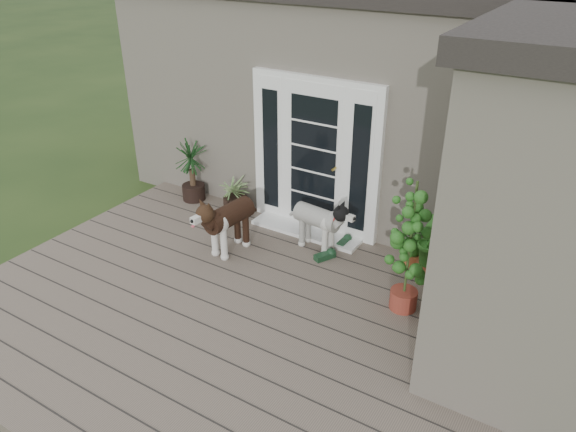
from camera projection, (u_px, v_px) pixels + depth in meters
The scene contains 15 objects.
deck at pixel (233, 317), 6.12m from camera, with size 6.20×4.60×0.12m, color #6B5B4C.
house_main at pixel (389, 97), 8.62m from camera, with size 7.40×4.00×3.10m, color #665E54.
house_wing at pixel (558, 225), 4.91m from camera, with size 1.60×2.40×3.10m, color #665E54.
door_unit at pixel (315, 156), 7.34m from camera, with size 1.90×0.14×2.15m, color white.
door_step at pixel (306, 231), 7.68m from camera, with size 1.60×0.40×0.05m, color white.
brindle_dog at pixel (230, 225), 7.08m from camera, with size 0.40×0.92×0.77m, color #311C11, non-canonical shape.
white_dog at pixel (317, 225), 7.16m from camera, with size 0.35×0.82×0.68m, color silver, non-canonical shape.
spider_plant at pixel (235, 192), 8.11m from camera, with size 0.60×0.60×0.64m, color #73945B, non-canonical shape.
yucca at pixel (192, 171), 8.41m from camera, with size 0.67×0.67×0.97m, color #103217, non-canonical shape.
herb_a at pixel (415, 248), 6.85m from camera, with size 0.38×0.38×0.49m, color #19591C.
herb_b at pixel (429, 253), 6.64m from camera, with size 0.40×0.40×0.60m, color #18561D.
herb_c at pixel (439, 254), 6.70m from camera, with size 0.32×0.32×0.50m, color #1F5819.
sapling at pixel (410, 246), 5.79m from camera, with size 0.48×0.48×1.62m, color #195A1B, non-canonical shape.
clog_left at pixel (344, 242), 7.37m from camera, with size 0.14×0.30×0.09m, color #173920, non-canonical shape.
clog_right at pixel (325, 255), 7.06m from camera, with size 0.15×0.33×0.10m, color #15341D, non-canonical shape.
Camera 1 is at (3.09, -3.44, 3.91)m, focal length 34.11 mm.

